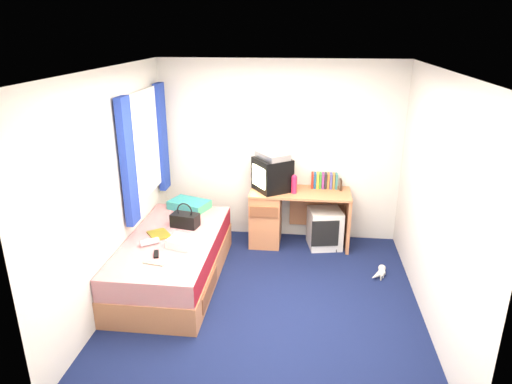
# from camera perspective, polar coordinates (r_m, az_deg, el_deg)

# --- Properties ---
(ground) EXTENTS (3.40, 3.40, 0.00)m
(ground) POSITION_cam_1_polar(r_m,az_deg,el_deg) (5.03, 1.34, -13.42)
(ground) COLOR #0C1438
(ground) RESTS_ON ground
(room_shell) EXTENTS (3.40, 3.40, 3.40)m
(room_shell) POSITION_cam_1_polar(r_m,az_deg,el_deg) (4.40, 1.49, 2.58)
(room_shell) COLOR white
(room_shell) RESTS_ON ground
(bed) EXTENTS (1.01, 2.00, 0.54)m
(bed) POSITION_cam_1_polar(r_m,az_deg,el_deg) (5.34, -10.26, -8.25)
(bed) COLOR #C37E51
(bed) RESTS_ON ground
(pillow) EXTENTS (0.57, 0.47, 0.11)m
(pillow) POSITION_cam_1_polar(r_m,az_deg,el_deg) (5.97, -8.34, -1.58)
(pillow) COLOR #1957A8
(pillow) RESTS_ON bed
(desk) EXTENTS (1.30, 0.55, 0.75)m
(desk) POSITION_cam_1_polar(r_m,az_deg,el_deg) (6.10, 2.88, -2.81)
(desk) COLOR #C37E51
(desk) RESTS_ON ground
(storage_cube) EXTENTS (0.48, 0.48, 0.51)m
(storage_cube) POSITION_cam_1_polar(r_m,az_deg,el_deg) (6.12, 8.58, -4.49)
(storage_cube) COLOR silver
(storage_cube) RESTS_ON ground
(crt_tv) EXTENTS (0.57, 0.58, 0.43)m
(crt_tv) POSITION_cam_1_polar(r_m,az_deg,el_deg) (5.92, 2.03, 2.21)
(crt_tv) COLOR black
(crt_tv) RESTS_ON desk
(vcr) EXTENTS (0.48, 0.50, 0.08)m
(vcr) POSITION_cam_1_polar(r_m,az_deg,el_deg) (5.85, 2.10, 4.57)
(vcr) COLOR #BDBDBF
(vcr) RESTS_ON crt_tv
(book_row) EXTENTS (0.34, 0.13, 0.20)m
(book_row) POSITION_cam_1_polar(r_m,az_deg,el_deg) (6.10, 8.53, 1.42)
(book_row) COLOR maroon
(book_row) RESTS_ON desk
(picture_frame) EXTENTS (0.02, 0.12, 0.14)m
(picture_frame) POSITION_cam_1_polar(r_m,az_deg,el_deg) (6.07, 10.53, 0.93)
(picture_frame) COLOR black
(picture_frame) RESTS_ON desk
(pink_water_bottle) EXTENTS (0.09, 0.09, 0.22)m
(pink_water_bottle) POSITION_cam_1_polar(r_m,az_deg,el_deg) (5.85, 4.78, 0.88)
(pink_water_bottle) COLOR #E01F48
(pink_water_bottle) RESTS_ON desk
(aerosol_can) EXTENTS (0.05, 0.05, 0.19)m
(aerosol_can) POSITION_cam_1_polar(r_m,az_deg,el_deg) (5.99, 4.28, 1.20)
(aerosol_can) COLOR silver
(aerosol_can) RESTS_ON desk
(handbag) EXTENTS (0.35, 0.24, 0.30)m
(handbag) POSITION_cam_1_polar(r_m,az_deg,el_deg) (5.44, -8.86, -3.43)
(handbag) COLOR black
(handbag) RESTS_ON bed
(towel) EXTENTS (0.34, 0.31, 0.09)m
(towel) POSITION_cam_1_polar(r_m,az_deg,el_deg) (4.98, -9.21, -6.23)
(towel) COLOR silver
(towel) RESTS_ON bed
(magazine) EXTENTS (0.34, 0.35, 0.01)m
(magazine) POSITION_cam_1_polar(r_m,az_deg,el_deg) (5.31, -12.02, -5.21)
(magazine) COLOR gold
(magazine) RESTS_ON bed
(water_bottle) EXTENTS (0.20, 0.17, 0.07)m
(water_bottle) POSITION_cam_1_polar(r_m,az_deg,el_deg) (5.09, -13.16, -6.11)
(water_bottle) COLOR silver
(water_bottle) RESTS_ON bed
(colour_swatch_fan) EXTENTS (0.23, 0.10, 0.01)m
(colour_swatch_fan) POSITION_cam_1_polar(r_m,az_deg,el_deg) (4.71, -12.65, -8.68)
(colour_swatch_fan) COLOR orange
(colour_swatch_fan) RESTS_ON bed
(remote_control) EXTENTS (0.10, 0.17, 0.02)m
(remote_control) POSITION_cam_1_polar(r_m,az_deg,el_deg) (4.87, -12.36, -7.59)
(remote_control) COLOR black
(remote_control) RESTS_ON bed
(window_assembly) EXTENTS (0.11, 1.42, 1.40)m
(window_assembly) POSITION_cam_1_polar(r_m,az_deg,el_deg) (5.60, -13.70, 5.45)
(window_assembly) COLOR silver
(window_assembly) RESTS_ON room_shell
(white_heels) EXTENTS (0.23, 0.30, 0.09)m
(white_heels) POSITION_cam_1_polar(r_m,az_deg,el_deg) (5.62, 15.18, -9.84)
(white_heels) COLOR silver
(white_heels) RESTS_ON ground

